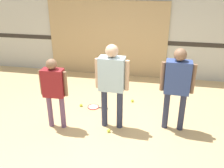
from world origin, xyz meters
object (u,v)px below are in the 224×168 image
Objects in this scene: tennis_ball_near_instructor at (109,131)px; tennis_ball_by_spare_racket at (81,105)px; person_student_right at (177,81)px; racket_spare_on_floor at (94,107)px; person_student_left at (54,86)px; tennis_ball_stray_left at (132,101)px; person_instructor at (112,78)px.

tennis_ball_near_instructor is 1.19m from tennis_ball_by_spare_racket.
tennis_ball_near_instructor is 1.00× the size of tennis_ball_by_spare_racket.
racket_spare_on_floor is at bearing -13.66° from person_student_right.
person_student_left is 2.27m from person_student_right.
tennis_ball_near_instructor is (0.52, -0.88, 0.02)m from racket_spare_on_floor.
tennis_ball_stray_left reaches higher than racket_spare_on_floor.
person_instructor reaches higher than person_student_left.
person_instructor is at bearing 10.10° from person_student_right.
tennis_ball_stray_left is at bearing -43.48° from person_student_right.
person_instructor is 3.43× the size of racket_spare_on_floor.
person_instructor reaches higher than tennis_ball_near_instructor.
person_student_right is at bearing -13.52° from tennis_ball_by_spare_racket.
person_student_right is 2.04m from racket_spare_on_floor.
person_student_right reaches higher than racket_spare_on_floor.
person_instructor is 1.50m from tennis_ball_stray_left.
person_student_right is at bearing -46.14° from tennis_ball_stray_left.
racket_spare_on_floor is 1.02m from tennis_ball_near_instructor.
person_student_left is at bearing -167.36° from person_instructor.
tennis_ball_near_instructor is at bearing -56.70° from racket_spare_on_floor.
tennis_ball_near_instructor is at bearing -102.91° from tennis_ball_stray_left.
tennis_ball_stray_left is at bearing 76.82° from person_instructor.
racket_spare_on_floor is 0.30m from tennis_ball_by_spare_racket.
person_student_right is at bearing 8.70° from person_instructor.
person_instructor is at bearing -47.81° from racket_spare_on_floor.
person_student_right is 1.58m from tennis_ball_near_instructor.
person_student_right is 24.48× the size of tennis_ball_near_instructor.
tennis_ball_by_spare_racket is (-0.30, -0.02, 0.02)m from racket_spare_on_floor.
tennis_ball_near_instructor and tennis_ball_stray_left have the same top height.
racket_spare_on_floor is 7.36× the size of tennis_ball_stray_left.
person_student_left is 1.21m from tennis_ball_by_spare_racket.
person_student_left is 1.33m from tennis_ball_near_instructor.
tennis_ball_stray_left is (1.34, 1.30, -0.84)m from person_student_left.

